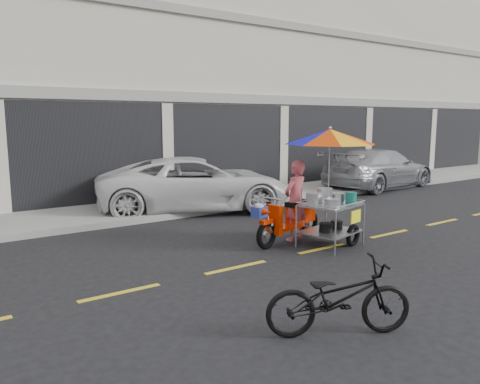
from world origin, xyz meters
TOP-DOWN VIEW (x-y plane):
  - ground at (0.00, 0.00)m, footprint 90.00×90.00m
  - sidewalk at (0.00, 5.50)m, footprint 45.00×3.00m
  - shophouse_block at (2.82, 10.59)m, footprint 36.00×8.11m
  - centerline at (0.00, 0.00)m, footprint 42.00×0.10m
  - white_pickup at (-0.05, 4.70)m, footprint 5.71×4.17m
  - silver_pickup at (7.38, 4.59)m, footprint 5.04×2.46m
  - near_bicycle at (-2.44, -2.68)m, footprint 1.75×1.31m
  - food_vendor_rig at (0.17, 0.38)m, footprint 2.57×2.10m

SIDE VIEW (x-z plane):
  - ground at x=0.00m, z-range 0.00..0.00m
  - centerline at x=0.00m, z-range 0.00..0.01m
  - sidewalk at x=0.00m, z-range 0.00..0.15m
  - near_bicycle at x=-2.44m, z-range 0.00..0.88m
  - silver_pickup at x=7.38m, z-range 0.00..1.41m
  - white_pickup at x=-0.05m, z-range 0.00..1.44m
  - food_vendor_rig at x=0.17m, z-range 0.30..2.61m
  - shophouse_block at x=2.82m, z-range -0.96..9.44m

